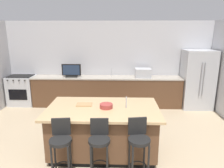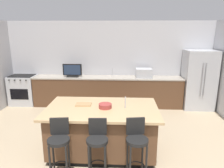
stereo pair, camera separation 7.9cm
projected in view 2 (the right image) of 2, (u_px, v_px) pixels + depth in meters
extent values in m
cube|color=#BCBCC1|center=(110.00, 63.00, 6.75)|extent=(6.90, 0.12, 2.61)
cube|color=brown|center=(108.00, 92.00, 6.60)|extent=(4.56, 0.60, 0.89)
cube|color=#9E9384|center=(107.00, 78.00, 6.48)|extent=(4.59, 0.62, 0.04)
cube|color=black|center=(102.00, 149.00, 4.15)|extent=(1.85, 1.02, 0.09)
cube|color=brown|center=(102.00, 129.00, 4.04)|extent=(1.93, 1.10, 0.78)
cube|color=tan|center=(102.00, 109.00, 3.94)|extent=(2.09, 1.26, 0.04)
cube|color=#B7BABF|center=(198.00, 80.00, 6.30)|extent=(0.88, 0.72, 1.76)
cylinder|color=gray|center=(202.00, 80.00, 5.91)|extent=(0.02, 0.02, 0.97)
cylinder|color=gray|center=(205.00, 80.00, 5.90)|extent=(0.02, 0.02, 0.97)
cube|color=#B7BABF|center=(24.00, 90.00, 6.72)|extent=(0.79, 0.60, 0.92)
cube|color=black|center=(19.00, 94.00, 6.44)|extent=(0.56, 0.01, 0.33)
cube|color=black|center=(22.00, 76.00, 6.61)|extent=(0.72, 0.50, 0.02)
cylinder|color=black|center=(9.00, 80.00, 6.33)|extent=(0.04, 0.03, 0.04)
cylinder|color=black|center=(15.00, 80.00, 6.32)|extent=(0.04, 0.03, 0.04)
cylinder|color=black|center=(20.00, 80.00, 6.32)|extent=(0.04, 0.03, 0.04)
cylinder|color=black|center=(26.00, 80.00, 6.31)|extent=(0.04, 0.03, 0.04)
cube|color=#B7BABF|center=(144.00, 73.00, 6.39)|extent=(0.48, 0.36, 0.27)
cube|color=black|center=(73.00, 76.00, 6.48)|extent=(0.35, 0.16, 0.05)
cube|color=black|center=(72.00, 70.00, 6.43)|extent=(0.58, 0.05, 0.35)
cube|color=#1E2D47|center=(72.00, 70.00, 6.40)|extent=(0.51, 0.01, 0.30)
cylinder|color=#B2B2B7|center=(112.00, 73.00, 6.54)|extent=(0.02, 0.02, 0.24)
cylinder|color=#B2B2B7|center=(125.00, 102.00, 3.88)|extent=(0.02, 0.02, 0.22)
cylinder|color=black|center=(58.00, 141.00, 3.18)|extent=(0.34, 0.34, 0.05)
cube|color=black|center=(60.00, 126.00, 3.28)|extent=(0.29, 0.07, 0.28)
cylinder|color=black|center=(50.00, 167.00, 3.14)|extent=(0.03, 0.03, 0.68)
cylinder|color=black|center=(67.00, 166.00, 3.16)|extent=(0.03, 0.03, 0.68)
cylinder|color=black|center=(54.00, 157.00, 3.38)|extent=(0.03, 0.03, 0.68)
cylinder|color=black|center=(69.00, 157.00, 3.39)|extent=(0.03, 0.03, 0.68)
torus|color=black|center=(60.00, 166.00, 3.29)|extent=(0.28, 0.28, 0.02)
cylinder|color=black|center=(97.00, 141.00, 3.23)|extent=(0.34, 0.34, 0.05)
cube|color=black|center=(98.00, 126.00, 3.33)|extent=(0.29, 0.05, 0.28)
cylinder|color=black|center=(89.00, 165.00, 3.20)|extent=(0.03, 0.03, 0.65)
cylinder|color=black|center=(105.00, 165.00, 3.20)|extent=(0.03, 0.03, 0.65)
cylinder|color=black|center=(91.00, 156.00, 3.43)|extent=(0.03, 0.03, 0.65)
cylinder|color=black|center=(106.00, 156.00, 3.43)|extent=(0.03, 0.03, 0.65)
torus|color=black|center=(98.00, 165.00, 3.33)|extent=(0.28, 0.28, 0.02)
cylinder|color=black|center=(137.00, 140.00, 3.16)|extent=(0.34, 0.34, 0.05)
cube|color=black|center=(135.00, 126.00, 3.27)|extent=(0.29, 0.08, 0.28)
cylinder|color=black|center=(130.00, 167.00, 3.12)|extent=(0.03, 0.03, 0.69)
cylinder|color=black|center=(146.00, 166.00, 3.15)|extent=(0.03, 0.03, 0.69)
cylinder|color=black|center=(127.00, 158.00, 3.36)|extent=(0.03, 0.03, 0.69)
cylinder|color=black|center=(142.00, 157.00, 3.38)|extent=(0.03, 0.03, 0.69)
torus|color=black|center=(136.00, 167.00, 3.28)|extent=(0.28, 0.28, 0.02)
cylinder|color=#993833|center=(105.00, 106.00, 3.90)|extent=(0.24, 0.24, 0.08)
cube|color=black|center=(105.00, 104.00, 4.12)|extent=(0.14, 0.16, 0.01)
cube|color=#A87F51|center=(83.00, 104.00, 4.08)|extent=(0.31, 0.21, 0.02)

